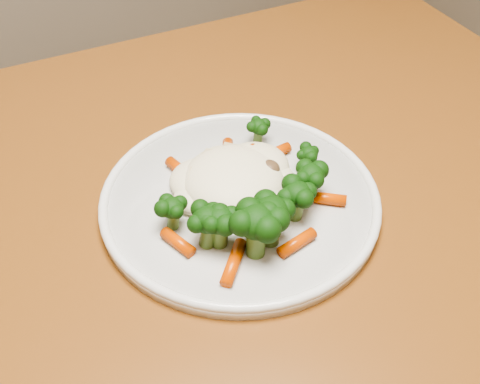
{
  "coord_description": "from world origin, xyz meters",
  "views": [
    {
      "loc": [
        -0.24,
        -0.33,
        1.19
      ],
      "look_at": [
        -0.02,
        0.07,
        0.77
      ],
      "focal_mm": 45.0,
      "sensor_mm": 36.0,
      "label": 1
    }
  ],
  "objects": [
    {
      "name": "plate",
      "position": [
        -0.02,
        0.07,
        0.76
      ],
      "size": [
        0.29,
        0.29,
        0.01
      ],
      "primitive_type": "cylinder",
      "color": "white",
      "rests_on": "dining_table"
    },
    {
      "name": "dining_table",
      "position": [
        -0.14,
        0.07,
        0.65
      ],
      "size": [
        1.23,
        0.86,
        0.75
      ],
      "rotation": [
        0.0,
        0.0,
        -0.06
      ],
      "color": "brown",
      "rests_on": "ground"
    },
    {
      "name": "meal",
      "position": [
        -0.03,
        0.05,
        0.78
      ],
      "size": [
        0.2,
        0.19,
        0.05
      ],
      "color": "#FDF0CA",
      "rests_on": "plate"
    }
  ]
}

